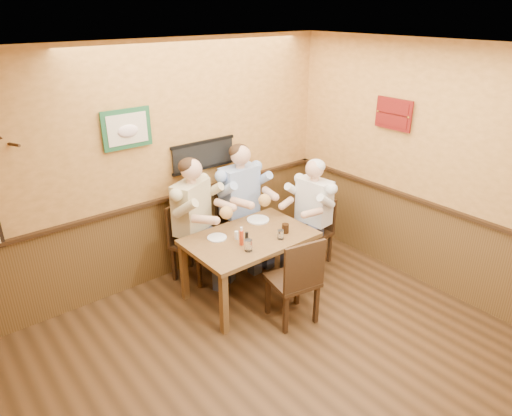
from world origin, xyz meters
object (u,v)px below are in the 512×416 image
(diner_blue_polo, at_px, (240,209))
(water_glass_mid, at_px, (281,235))
(chair_near_side, at_px, (292,278))
(salt_shaker, at_px, (236,235))
(chair_back_left, at_px, (194,242))
(water_glass_left, at_px, (248,245))
(hot_sauce_bottle, at_px, (241,237))
(diner_white_elder, at_px, (313,218))
(cola_tumbler, at_px, (285,228))
(diner_tan_shirt, at_px, (193,227))
(pepper_shaker, at_px, (247,236))
(dining_table, at_px, (250,244))
(chair_back_right, at_px, (240,224))
(chair_right_end, at_px, (312,231))

(diner_blue_polo, xyz_separation_m, water_glass_mid, (-0.19, -1.00, 0.10))
(chair_near_side, bearing_deg, salt_shaker, -61.03)
(chair_back_left, xyz_separation_m, salt_shaker, (0.15, -0.67, 0.31))
(water_glass_left, height_order, hot_sauce_bottle, hot_sauce_bottle)
(diner_white_elder, xyz_separation_m, cola_tumbler, (-0.71, -0.24, 0.17))
(diner_tan_shirt, distance_m, pepper_shaker, 0.80)
(dining_table, bearing_deg, water_glass_mid, -48.53)
(chair_near_side, xyz_separation_m, cola_tumbler, (0.31, 0.46, 0.30))
(chair_near_side, xyz_separation_m, diner_blue_polo, (0.36, 1.38, 0.20))
(diner_blue_polo, xyz_separation_m, hot_sauce_bottle, (-0.61, -0.84, 0.14))
(chair_back_left, distance_m, chair_back_right, 0.73)
(water_glass_left, distance_m, cola_tumbler, 0.58)
(chair_back_right, height_order, chair_near_side, chair_near_side)
(hot_sauce_bottle, height_order, pepper_shaker, hot_sauce_bottle)
(diner_blue_polo, bearing_deg, chair_near_side, -106.27)
(chair_back_left, relative_size, chair_back_right, 0.98)
(chair_near_side, bearing_deg, diner_blue_polo, -93.14)
(chair_back_right, height_order, chair_right_end, chair_back_right)
(cola_tumbler, height_order, salt_shaker, cola_tumbler)
(diner_white_elder, relative_size, hot_sauce_bottle, 6.69)
(diner_white_elder, bearing_deg, salt_shaker, -94.90)
(cola_tumbler, relative_size, hot_sauce_bottle, 0.56)
(chair_back_right, xyz_separation_m, diner_blue_polo, (0.00, 0.00, 0.21))
(dining_table, height_order, chair_back_left, chair_back_left)
(diner_blue_polo, distance_m, pepper_shaker, 0.93)
(dining_table, height_order, chair_near_side, chair_near_side)
(water_glass_mid, relative_size, cola_tumbler, 0.99)
(dining_table, relative_size, pepper_shaker, 15.23)
(cola_tumbler, xyz_separation_m, pepper_shaker, (-0.45, 0.14, -0.01))
(chair_back_right, height_order, diner_tan_shirt, diner_tan_shirt)
(dining_table, xyz_separation_m, chair_near_side, (0.06, -0.64, -0.16))
(chair_back_right, xyz_separation_m, chair_near_side, (-0.36, -1.38, 0.01))
(dining_table, relative_size, diner_tan_shirt, 1.01)
(water_glass_mid, xyz_separation_m, hot_sauce_bottle, (-0.42, 0.16, 0.04))
(cola_tumbler, xyz_separation_m, hot_sauce_bottle, (-0.56, 0.08, 0.04))
(cola_tumbler, bearing_deg, water_glass_mid, -150.83)
(water_glass_mid, bearing_deg, diner_blue_polo, 79.27)
(water_glass_left, bearing_deg, diner_tan_shirt, 95.82)
(cola_tumbler, bearing_deg, salt_shaker, 157.42)
(diner_blue_polo, distance_m, hot_sauce_bottle, 1.04)
(chair_right_end, distance_m, water_glass_left, 1.37)
(diner_blue_polo, distance_m, water_glass_mid, 1.02)
(cola_tumbler, bearing_deg, chair_back_right, 87.06)
(cola_tumbler, bearing_deg, chair_right_end, 19.00)
(water_glass_mid, relative_size, salt_shaker, 1.09)
(chair_right_end, distance_m, hot_sauce_bottle, 1.34)
(diner_white_elder, bearing_deg, water_glass_left, -82.50)
(chair_back_right, height_order, pepper_shaker, chair_back_right)
(water_glass_left, distance_m, pepper_shaker, 0.24)
(pepper_shaker, bearing_deg, water_glass_mid, -35.24)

